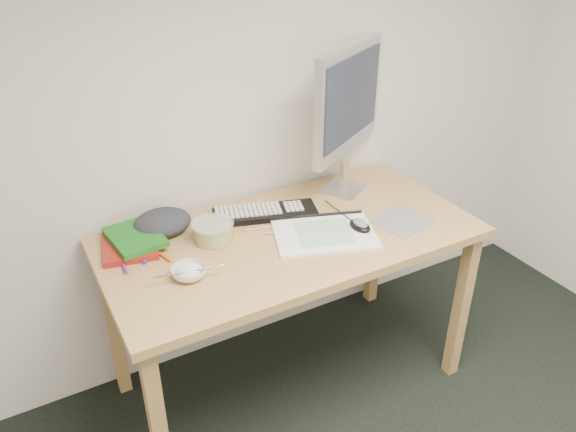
% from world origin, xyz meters
% --- Properties ---
extents(desk, '(1.40, 0.70, 0.75)m').
position_xyz_m(desk, '(0.16, 1.43, 0.67)').
color(desk, tan).
rests_on(desk, ground).
extents(mousepad, '(0.23, 0.22, 0.00)m').
position_xyz_m(mousepad, '(0.58, 1.30, 0.75)').
color(mousepad, slate).
rests_on(mousepad, desk).
extents(sketchpad, '(0.44, 0.37, 0.01)m').
position_xyz_m(sketchpad, '(0.27, 1.36, 0.76)').
color(sketchpad, white).
rests_on(sketchpad, desk).
extents(keyboard, '(0.43, 0.24, 0.02)m').
position_xyz_m(keyboard, '(0.14, 1.60, 0.76)').
color(keyboard, black).
rests_on(keyboard, desk).
extents(monitor, '(0.47, 0.30, 0.61)m').
position_xyz_m(monitor, '(0.54, 1.64, 1.13)').
color(monitor, silver).
rests_on(monitor, desk).
extents(mouse, '(0.06, 0.10, 0.03)m').
position_xyz_m(mouse, '(0.40, 1.33, 0.78)').
color(mouse, black).
rests_on(mouse, sketchpad).
extents(rice_bowl, '(0.14, 0.14, 0.04)m').
position_xyz_m(rice_bowl, '(-0.27, 1.35, 0.77)').
color(rice_bowl, silver).
rests_on(rice_bowl, desk).
extents(chopsticks, '(0.23, 0.06, 0.02)m').
position_xyz_m(chopsticks, '(-0.28, 1.33, 0.79)').
color(chopsticks, '#BABABC').
rests_on(chopsticks, rice_bowl).
extents(fruit_tub, '(0.17, 0.17, 0.07)m').
position_xyz_m(fruit_tub, '(-0.11, 1.52, 0.79)').
color(fruit_tub, '#CBC647').
rests_on(fruit_tub, desk).
extents(book_red, '(0.23, 0.28, 0.02)m').
position_xyz_m(book_red, '(-0.39, 1.63, 0.76)').
color(book_red, maroon).
rests_on(book_red, desk).
extents(book_green, '(0.19, 0.25, 0.02)m').
position_xyz_m(book_green, '(-0.37, 1.63, 0.79)').
color(book_green, '#196419').
rests_on(book_green, book_red).
extents(cloth_lump, '(0.21, 0.19, 0.08)m').
position_xyz_m(cloth_lump, '(-0.25, 1.68, 0.79)').
color(cloth_lump, '#282B31').
rests_on(cloth_lump, desk).
extents(pencil_pink, '(0.20, 0.05, 0.01)m').
position_xyz_m(pencil_pink, '(0.12, 1.50, 0.75)').
color(pencil_pink, pink).
rests_on(pencil_pink, desk).
extents(pencil_tan, '(0.18, 0.09, 0.01)m').
position_xyz_m(pencil_tan, '(0.15, 1.43, 0.75)').
color(pencil_tan, tan).
rests_on(pencil_tan, desk).
extents(pencil_black, '(0.16, 0.02, 0.01)m').
position_xyz_m(pencil_black, '(0.21, 1.47, 0.75)').
color(pencil_black, black).
rests_on(pencil_black, desk).
extents(marker_blue, '(0.07, 0.13, 0.01)m').
position_xyz_m(marker_blue, '(-0.35, 1.55, 0.76)').
color(marker_blue, '#212EB7').
rests_on(marker_blue, desk).
extents(marker_orange, '(0.04, 0.12, 0.01)m').
position_xyz_m(marker_orange, '(-0.31, 1.52, 0.76)').
color(marker_orange, orange).
rests_on(marker_orange, desk).
extents(marker_purple, '(0.02, 0.14, 0.01)m').
position_xyz_m(marker_purple, '(-0.44, 1.53, 0.76)').
color(marker_purple, '#6C227E').
rests_on(marker_purple, desk).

